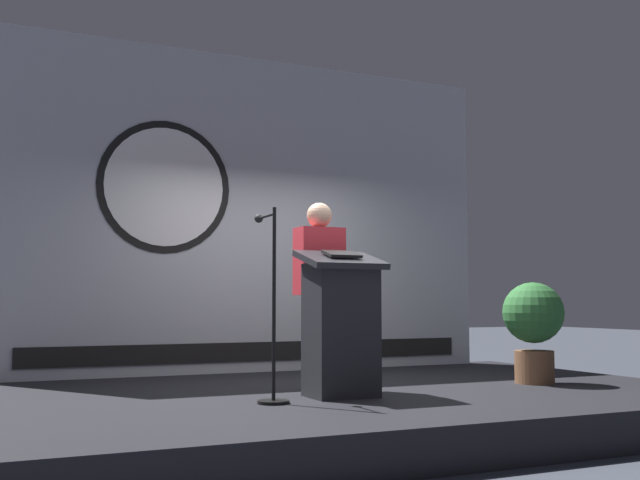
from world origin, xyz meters
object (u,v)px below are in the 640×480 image
(speaker_person, at_px, (319,294))
(microphone_stand, at_px, (272,334))
(podium, at_px, (341,324))
(potted_plant, at_px, (533,322))

(speaker_person, bearing_deg, microphone_stand, -138.52)
(speaker_person, relative_size, microphone_stand, 1.10)
(podium, bearing_deg, potted_plant, 3.97)
(speaker_person, height_order, microphone_stand, speaker_person)
(microphone_stand, relative_size, potted_plant, 1.57)
(podium, relative_size, potted_plant, 1.26)
(potted_plant, bearing_deg, speaker_person, 170.58)
(podium, xyz_separation_m, microphone_stand, (-0.63, -0.10, -0.06))
(speaker_person, relative_size, potted_plant, 1.73)
(podium, xyz_separation_m, speaker_person, (0.03, 0.48, 0.25))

